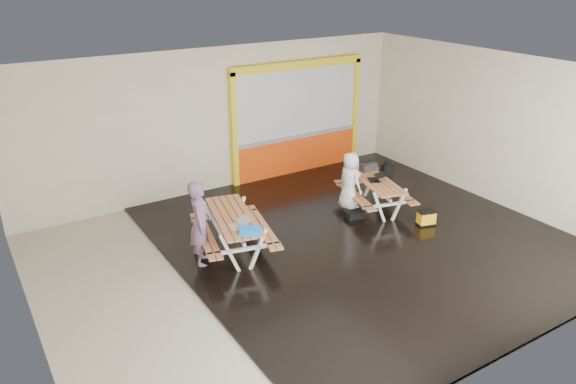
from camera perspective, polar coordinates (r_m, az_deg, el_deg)
room at (r=10.16m, az=2.70°, el=2.23°), size 10.02×8.02×3.52m
deck at (r=11.56m, az=7.67°, el=-4.65°), size 7.50×7.98×0.05m
kiosk at (r=14.52m, az=0.99°, el=7.35°), size 3.88×0.16×3.00m
picnic_table_left at (r=10.70m, az=-5.64°, el=-3.34°), size 1.80×2.28×0.81m
picnic_table_right at (r=12.66m, az=8.98°, el=0.51°), size 1.66×2.10×0.74m
person_left at (r=10.29m, az=-9.04°, el=-3.23°), size 0.63×0.72×1.66m
person_right at (r=12.38m, az=6.42°, el=1.15°), size 0.44×0.66×1.32m
laptop_left at (r=10.14m, az=-5.10°, el=-3.35°), size 0.41×0.39×0.15m
laptop_right at (r=12.56m, az=9.07°, el=1.41°), size 0.46×0.44×0.15m
blue_pouch at (r=9.88m, az=-3.88°, el=-4.03°), size 0.46×0.43×0.11m
toolbox at (r=13.12m, az=8.29°, el=2.60°), size 0.40×0.20×0.23m
backpack at (r=13.37m, az=10.20°, el=2.15°), size 0.29×0.22×0.43m
dark_case at (r=12.31m, az=6.86°, el=-2.32°), size 0.43×0.35×0.14m
fluke_bag at (r=12.23m, az=14.08°, el=-2.62°), size 0.43×0.33×0.32m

